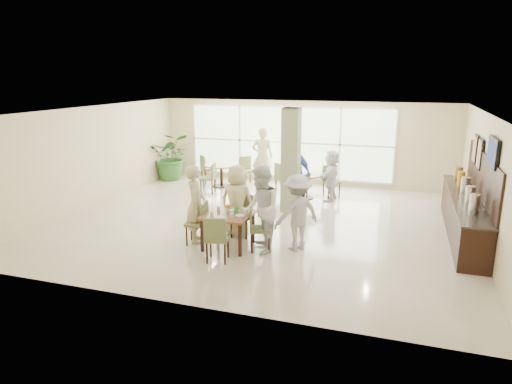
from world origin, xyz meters
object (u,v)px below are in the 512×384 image
(round_table_right, at_px, (304,179))
(potted_plant, at_px, (171,156))
(teen_right, at_px, (261,210))
(adult_standing, at_px, (262,156))
(adult_a, at_px, (295,173))
(adult_b, at_px, (331,175))
(teen_left, at_px, (196,204))
(buffet_counter, at_px, (464,213))
(teen_standing, at_px, (297,212))
(round_table_left, at_px, (221,169))
(teen_far, at_px, (237,200))
(main_table, at_px, (228,218))

(round_table_right, relative_size, potted_plant, 0.69)
(teen_right, distance_m, adult_standing, 5.97)
(potted_plant, relative_size, adult_standing, 0.85)
(adult_a, distance_m, adult_standing, 2.49)
(adult_b, distance_m, adult_standing, 2.78)
(round_table_right, distance_m, teen_left, 4.65)
(teen_right, bearing_deg, buffet_counter, 95.64)
(round_table_right, height_order, teen_right, teen_right)
(adult_a, bearing_deg, teen_left, -86.72)
(round_table_right, xyz_separation_m, teen_standing, (0.75, -4.17, 0.23))
(round_table_right, xyz_separation_m, buffet_counter, (4.23, -2.13, -0.03))
(adult_a, bearing_deg, teen_right, -63.37)
(teen_left, bearing_deg, round_table_left, -4.31)
(round_table_left, relative_size, adult_a, 0.64)
(teen_far, relative_size, teen_standing, 1.02)
(round_table_left, height_order, teen_right, teen_right)
(teen_far, height_order, teen_right, teen_right)
(round_table_left, xyz_separation_m, teen_far, (2.16, -4.32, 0.24))
(teen_right, xyz_separation_m, adult_b, (0.75, 4.53, -0.17))
(teen_standing, bearing_deg, teen_left, -40.88)
(buffet_counter, bearing_deg, main_table, -154.13)
(buffet_counter, relative_size, potted_plant, 2.82)
(potted_plant, bearing_deg, adult_a, -19.84)
(round_table_left, relative_size, potted_plant, 0.70)
(adult_standing, bearing_deg, adult_a, 117.85)
(round_table_left, xyz_separation_m, adult_standing, (1.25, 0.59, 0.39))
(round_table_right, height_order, potted_plant, potted_plant)
(round_table_left, xyz_separation_m, teen_left, (1.44, -5.00, 0.28))
(round_table_left, bearing_deg, buffet_counter, -20.81)
(potted_plant, xyz_separation_m, adult_a, (4.89, -1.76, 0.08))
(teen_standing, xyz_separation_m, adult_b, (0.07, 4.17, -0.06))
(buffet_counter, xyz_separation_m, adult_standing, (-5.91, 3.31, 0.43))
(adult_b, bearing_deg, adult_standing, -111.68)
(teen_left, relative_size, adult_a, 0.95)
(round_table_left, distance_m, adult_standing, 1.44)
(main_table, distance_m, teen_far, 0.81)
(teen_left, bearing_deg, teen_far, -67.01)
(buffet_counter, xyz_separation_m, teen_left, (-5.72, -2.28, 0.32))
(round_table_right, bearing_deg, teen_standing, -79.74)
(teen_standing, relative_size, adult_standing, 0.83)
(adult_standing, bearing_deg, buffet_counter, 139.46)
(teen_far, relative_size, teen_right, 0.90)
(main_table, relative_size, round_table_left, 0.86)
(teen_standing, relative_size, adult_a, 0.90)
(buffet_counter, distance_m, teen_left, 6.16)
(round_table_right, distance_m, potted_plant, 5.11)
(adult_standing, bearing_deg, teen_far, 89.29)
(main_table, xyz_separation_m, adult_a, (0.57, 3.76, 0.25))
(buffet_counter, height_order, potted_plant, buffet_counter)
(teen_standing, bearing_deg, round_table_right, -126.64)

